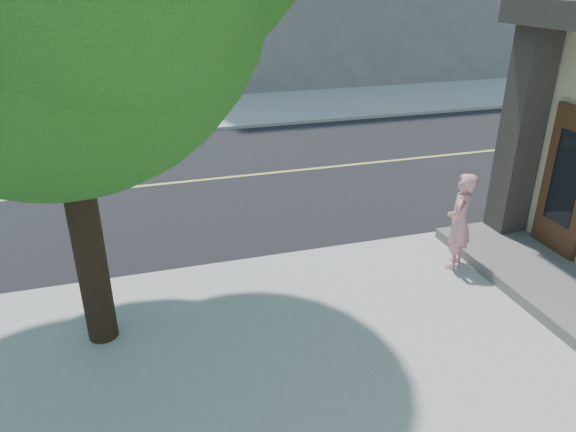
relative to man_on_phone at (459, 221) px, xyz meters
name	(u,v)px	position (x,y,z in m)	size (l,w,h in m)	color
road_ew	(4,200)	(-8.12, 5.76, -0.96)	(140.00, 9.00, 0.01)	black
sidewalk_ne	(314,63)	(5.38, 22.76, -0.91)	(29.00, 25.00, 0.12)	#ABAAA4
man_on_phone	(459,221)	(0.00, 0.00, 0.00)	(0.62, 0.41, 1.70)	pink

